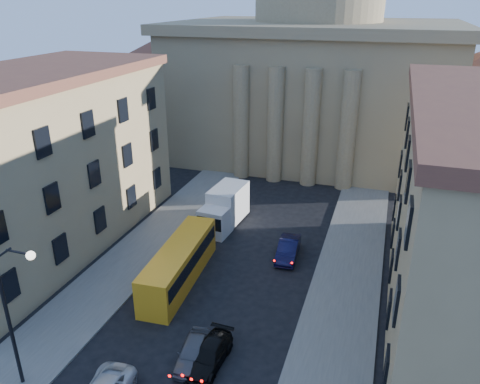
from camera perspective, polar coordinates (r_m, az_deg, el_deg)
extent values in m
cube|color=#5C5954|center=(37.01, -15.81, -10.58)|extent=(5.00, 60.00, 0.15)
cube|color=#5C5954|center=(32.03, 11.72, -16.00)|extent=(5.00, 60.00, 0.15)
cube|color=#7F6C4E|center=(65.04, 8.99, 11.92)|extent=(34.00, 26.00, 16.00)
cube|color=#7F6C4E|center=(64.05, 9.47, 19.32)|extent=(35.50, 27.50, 1.20)
cube|color=#7F6C4E|center=(70.09, -8.89, 10.61)|extent=(13.00, 13.00, 11.00)
cone|color=brown|center=(68.95, -9.27, 16.71)|extent=(26.02, 26.02, 4.00)
cylinder|color=#7F6C4E|center=(54.15, 0.16, 8.42)|extent=(1.80, 1.80, 13.00)
cylinder|color=#7F6C4E|center=(53.10, 4.31, 8.06)|extent=(1.80, 1.80, 13.00)
cylinder|color=#7F6C4E|center=(52.33, 8.60, 7.65)|extent=(1.80, 1.80, 13.00)
cylinder|color=#7F6C4E|center=(51.86, 12.98, 7.19)|extent=(1.80, 1.80, 13.00)
cube|color=tan|center=(41.83, -23.64, 2.84)|extent=(11.00, 26.00, 14.00)
cube|color=brown|center=(40.20, -25.29, 12.66)|extent=(11.60, 26.60, 0.80)
cylinder|color=black|center=(28.13, -26.27, -14.33)|extent=(0.20, 0.20, 8.00)
cylinder|color=black|center=(25.55, -27.04, -6.77)|extent=(1.30, 0.12, 0.96)
cylinder|color=black|center=(24.76, -25.49, -6.63)|extent=(1.30, 0.12, 0.12)
sphere|color=white|center=(24.30, -24.16, -7.07)|extent=(0.44, 0.44, 0.44)
imported|color=black|center=(28.81, -3.80, -19.23)|extent=(1.98, 4.41, 1.25)
imported|color=#4C4C51|center=(29.03, -5.76, -18.81)|extent=(2.04, 4.08, 1.34)
imported|color=black|center=(38.82, 5.88, -6.93)|extent=(1.87, 4.61, 1.49)
cube|color=orange|center=(35.56, -7.38, -8.67)|extent=(2.97, 10.47, 2.92)
cube|color=black|center=(35.31, -7.42, -8.02)|extent=(2.99, 9.91, 1.04)
cylinder|color=black|center=(33.59, -11.24, -13.05)|extent=(0.34, 0.96, 0.94)
cylinder|color=black|center=(32.91, -8.19, -13.65)|extent=(0.34, 0.96, 0.94)
cylinder|color=black|center=(39.37, -6.58, -6.97)|extent=(0.34, 0.96, 0.94)
cylinder|color=black|center=(38.79, -3.96, -7.34)|extent=(0.34, 0.96, 0.94)
cube|color=silver|center=(42.02, -3.04, -3.57)|extent=(2.65, 2.75, 2.56)
cube|color=black|center=(40.90, -3.78, -3.87)|extent=(2.35, 0.31, 1.17)
cube|color=silver|center=(44.14, -1.45, -1.36)|extent=(2.91, 4.67, 3.31)
cylinder|color=black|center=(42.47, -4.57, -4.52)|extent=(0.37, 0.98, 0.96)
cylinder|color=black|center=(41.64, -1.93, -5.05)|extent=(0.37, 0.98, 0.96)
cylinder|color=black|center=(45.91, -2.16, -2.28)|extent=(0.37, 0.98, 0.96)
cylinder|color=black|center=(45.14, 0.31, -2.72)|extent=(0.37, 0.98, 0.96)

